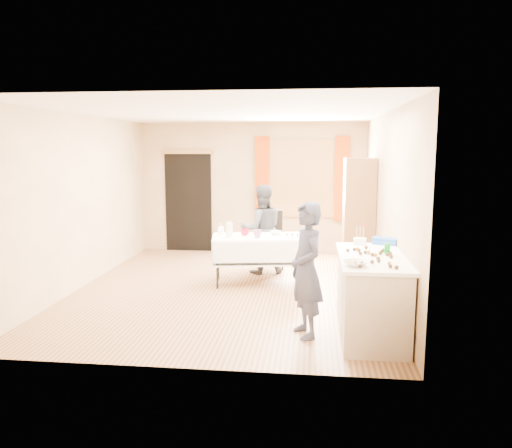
# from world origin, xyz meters

# --- Properties ---
(floor) EXTENTS (4.50, 5.50, 0.02)m
(floor) POSITION_xyz_m (0.00, 0.00, -0.01)
(floor) COLOR #9E7047
(floor) RESTS_ON ground
(ceiling) EXTENTS (4.50, 5.50, 0.02)m
(ceiling) POSITION_xyz_m (0.00, 0.00, 2.61)
(ceiling) COLOR white
(ceiling) RESTS_ON floor
(wall_back) EXTENTS (4.50, 0.02, 2.60)m
(wall_back) POSITION_xyz_m (0.00, 2.76, 1.30)
(wall_back) COLOR tan
(wall_back) RESTS_ON floor
(wall_front) EXTENTS (4.50, 0.02, 2.60)m
(wall_front) POSITION_xyz_m (0.00, -2.76, 1.30)
(wall_front) COLOR tan
(wall_front) RESTS_ON floor
(wall_left) EXTENTS (0.02, 5.50, 2.60)m
(wall_left) POSITION_xyz_m (-2.26, 0.00, 1.30)
(wall_left) COLOR tan
(wall_left) RESTS_ON floor
(wall_right) EXTENTS (0.02, 5.50, 2.60)m
(wall_right) POSITION_xyz_m (2.26, 0.00, 1.30)
(wall_right) COLOR tan
(wall_right) RESTS_ON floor
(window_frame) EXTENTS (1.32, 0.06, 1.52)m
(window_frame) POSITION_xyz_m (1.00, 2.72, 1.50)
(window_frame) COLOR olive
(window_frame) RESTS_ON wall_back
(window_pane) EXTENTS (1.20, 0.02, 1.40)m
(window_pane) POSITION_xyz_m (1.00, 2.71, 1.50)
(window_pane) COLOR white
(window_pane) RESTS_ON wall_back
(curtain_left) EXTENTS (0.28, 0.06, 1.65)m
(curtain_left) POSITION_xyz_m (0.22, 2.67, 1.50)
(curtain_left) COLOR #A93A07
(curtain_left) RESTS_ON wall_back
(curtain_right) EXTENTS (0.28, 0.06, 1.65)m
(curtain_right) POSITION_xyz_m (1.78, 2.67, 1.50)
(curtain_right) COLOR #A93A07
(curtain_right) RESTS_ON wall_back
(doorway) EXTENTS (0.95, 0.04, 2.00)m
(doorway) POSITION_xyz_m (-1.30, 2.73, 1.00)
(doorway) COLOR black
(doorway) RESTS_ON floor
(door_lintel) EXTENTS (1.05, 0.06, 0.08)m
(door_lintel) POSITION_xyz_m (-1.30, 2.70, 2.02)
(door_lintel) COLOR olive
(door_lintel) RESTS_ON wall_back
(cabinet) EXTENTS (0.50, 0.60, 1.93)m
(cabinet) POSITION_xyz_m (1.99, 1.23, 0.97)
(cabinet) COLOR brown
(cabinet) RESTS_ON floor
(counter) EXTENTS (0.73, 1.54, 0.91)m
(counter) POSITION_xyz_m (1.89, -1.63, 0.45)
(counter) COLOR beige
(counter) RESTS_ON floor
(party_table) EXTENTS (1.54, 0.96, 0.75)m
(party_table) POSITION_xyz_m (0.40, 0.38, 0.45)
(party_table) COLOR black
(party_table) RESTS_ON floor
(chair) EXTENTS (0.48, 0.48, 1.00)m
(chair) POSITION_xyz_m (0.51, 1.46, 0.30)
(chair) COLOR black
(chair) RESTS_ON floor
(girl) EXTENTS (0.81, 0.75, 1.52)m
(girl) POSITION_xyz_m (1.16, -1.75, 0.76)
(girl) COLOR #2B2E49
(girl) RESTS_ON floor
(woman) EXTENTS (1.06, 0.99, 1.50)m
(woman) POSITION_xyz_m (0.38, 1.03, 0.75)
(woman) COLOR black
(woman) RESTS_ON floor
(soda_can) EXTENTS (0.09, 0.09, 0.12)m
(soda_can) POSITION_xyz_m (2.07, -1.51, 0.97)
(soda_can) COLOR #0F9222
(soda_can) RESTS_ON counter
(mixing_bowl) EXTENTS (0.38, 0.38, 0.06)m
(mixing_bowl) POSITION_xyz_m (1.66, -2.14, 0.94)
(mixing_bowl) COLOR white
(mixing_bowl) RESTS_ON counter
(foam_block) EXTENTS (0.17, 0.13, 0.08)m
(foam_block) POSITION_xyz_m (1.81, -0.98, 0.95)
(foam_block) COLOR white
(foam_block) RESTS_ON counter
(blue_basket) EXTENTS (0.35, 0.29, 0.08)m
(blue_basket) POSITION_xyz_m (2.13, -0.91, 0.95)
(blue_basket) COLOR blue
(blue_basket) RESTS_ON counter
(pitcher) EXTENTS (0.13, 0.13, 0.22)m
(pitcher) POSITION_xyz_m (-0.03, 0.20, 0.86)
(pitcher) COLOR silver
(pitcher) RESTS_ON party_table
(cup_red) EXTENTS (0.19, 0.19, 0.10)m
(cup_red) POSITION_xyz_m (0.18, 0.41, 0.80)
(cup_red) COLOR #B30F24
(cup_red) RESTS_ON party_table
(cup_rainbow) EXTENTS (0.18, 0.18, 0.12)m
(cup_rainbow) POSITION_xyz_m (0.39, 0.21, 0.81)
(cup_rainbow) COLOR red
(cup_rainbow) RESTS_ON party_table
(small_bowl) EXTENTS (0.19, 0.19, 0.06)m
(small_bowl) POSITION_xyz_m (0.65, 0.53, 0.78)
(small_bowl) COLOR white
(small_bowl) RESTS_ON party_table
(pastry_tray) EXTENTS (0.31, 0.24, 0.02)m
(pastry_tray) POSITION_xyz_m (0.92, 0.33, 0.76)
(pastry_tray) COLOR white
(pastry_tray) RESTS_ON party_table
(bottle) EXTENTS (0.09, 0.09, 0.18)m
(bottle) POSITION_xyz_m (-0.21, 0.44, 0.84)
(bottle) COLOR white
(bottle) RESTS_ON party_table
(cake_balls) EXTENTS (0.53, 1.02, 0.04)m
(cake_balls) POSITION_xyz_m (1.87, -1.78, 0.93)
(cake_balls) COLOR #3F2314
(cake_balls) RESTS_ON counter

